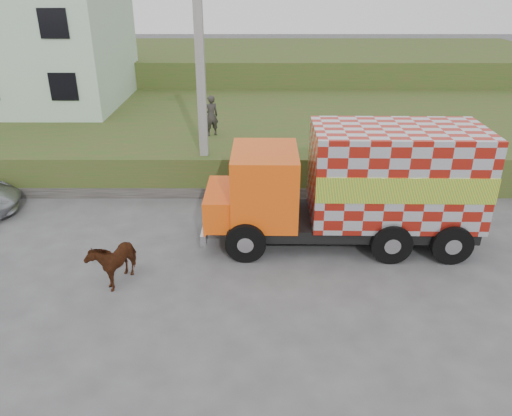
{
  "coord_description": "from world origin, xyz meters",
  "views": [
    {
      "loc": [
        0.95,
        -12.91,
        7.55
      ],
      "look_at": [
        0.92,
        0.38,
        1.3
      ],
      "focal_mm": 35.0,
      "sensor_mm": 36.0,
      "label": 1
    }
  ],
  "objects_px": {
    "pedestrian": "(211,116)",
    "utility_pole": "(201,84)",
    "cargo_truck": "(357,185)",
    "cow": "(114,259)"
  },
  "relations": [
    {
      "from": "cow",
      "to": "utility_pole",
      "type": "bearing_deg",
      "value": 91.16
    },
    {
      "from": "cargo_truck",
      "to": "cow",
      "type": "relative_size",
      "value": 5.24
    },
    {
      "from": "utility_pole",
      "to": "cargo_truck",
      "type": "height_order",
      "value": "utility_pole"
    },
    {
      "from": "utility_pole",
      "to": "cargo_truck",
      "type": "distance_m",
      "value": 6.61
    },
    {
      "from": "utility_pole",
      "to": "cow",
      "type": "bearing_deg",
      "value": -107.15
    },
    {
      "from": "cow",
      "to": "pedestrian",
      "type": "distance_m",
      "value": 8.9
    },
    {
      "from": "cow",
      "to": "cargo_truck",
      "type": "bearing_deg",
      "value": 36.62
    },
    {
      "from": "pedestrian",
      "to": "cargo_truck",
      "type": "bearing_deg",
      "value": 104.37
    },
    {
      "from": "cargo_truck",
      "to": "cow",
      "type": "xyz_separation_m",
      "value": [
        -6.8,
        -2.25,
        -1.21
      ]
    },
    {
      "from": "pedestrian",
      "to": "utility_pole",
      "type": "bearing_deg",
      "value": 64.98
    }
  ]
}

